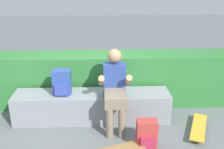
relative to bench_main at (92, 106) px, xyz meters
The scene contains 7 objects.
ground_plane 0.38m from the bench_main, 90.00° to the right, with size 24.00×24.00×0.00m, color slate.
bench_main is the anchor object (origin of this frame).
person_skater 0.60m from the bench_main, 31.59° to the right, with size 0.49×0.62×1.22m.
skateboard_beside_bench 1.70m from the bench_main, 15.01° to the right, with size 0.50×0.81×0.09m.
backpack_on_bench 0.63m from the bench_main, behind, with size 0.28×0.23×0.40m.
backpack_on_ground 1.10m from the bench_main, 45.03° to the right, with size 0.28×0.23×0.40m.
hedge_row 0.79m from the bench_main, 127.01° to the left, with size 6.30×0.59×0.94m.
Camera 1 is at (0.18, -3.54, 2.26)m, focal length 42.18 mm.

